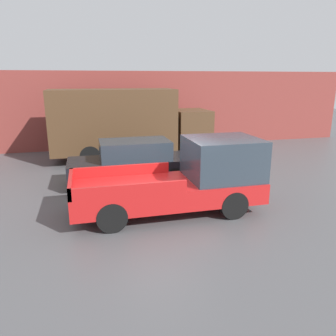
% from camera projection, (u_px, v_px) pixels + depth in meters
% --- Properties ---
extents(ground_plane, '(60.00, 60.00, 0.00)m').
position_uv_depth(ground_plane, '(167.00, 212.00, 9.87)').
color(ground_plane, '#4C4C4F').
extents(building_wall, '(28.00, 0.15, 4.29)m').
position_uv_depth(building_wall, '(124.00, 110.00, 18.52)').
color(building_wall, brown).
rests_on(building_wall, ground).
extents(pickup_truck, '(5.54, 2.08, 2.17)m').
position_uv_depth(pickup_truck, '(188.00, 178.00, 9.75)').
color(pickup_truck, red).
rests_on(pickup_truck, ground).
extents(car, '(4.68, 1.84, 1.65)m').
position_uv_depth(car, '(133.00, 162.00, 12.37)').
color(car, black).
rests_on(car, ground).
extents(delivery_truck, '(7.75, 2.35, 3.39)m').
position_uv_depth(delivery_truck, '(126.00, 122.00, 15.98)').
color(delivery_truck, '#4C331E').
rests_on(delivery_truck, ground).
extents(newspaper_box, '(0.45, 0.40, 1.06)m').
position_uv_depth(newspaper_box, '(144.00, 138.00, 18.91)').
color(newspaper_box, red).
rests_on(newspaper_box, ground).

